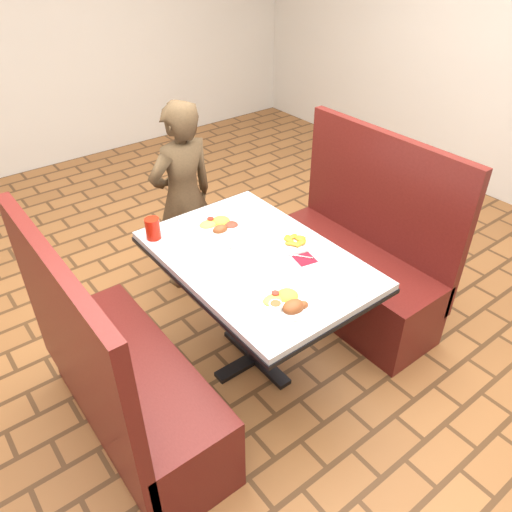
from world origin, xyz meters
The scene contains 15 objects.
room centered at (0.00, 0.00, 1.91)m, with size 7.00×7.04×2.82m.
dining_table centered at (0.00, 0.00, 0.65)m, with size 0.81×1.21×0.75m.
booth_bench_left centered at (-0.80, 0.00, 0.33)m, with size 0.47×1.20×1.17m.
booth_bench_right centered at (0.80, 0.00, 0.33)m, with size 0.47×1.20×1.17m.
diner_person centered at (0.11, 0.92, 0.65)m, with size 0.48×0.31×1.31m, color brown.
near_dinner_plate centered at (-0.13, -0.39, 0.78)m, with size 0.25×0.25×0.08m.
far_dinner_plate centered at (0.01, 0.35, 0.77)m, with size 0.26×0.26×0.07m.
plantain_plate centered at (0.23, -0.04, 0.76)m, with size 0.20×0.20×0.03m.
maroon_napkin centered at (0.18, -0.18, 0.75)m, with size 0.10×0.10×0.00m, color maroon.
spoon_utensil centered at (0.17, -0.14, 0.76)m, with size 0.01×0.14×0.00m, color silver.
red_tumbler centered at (-0.33, 0.47, 0.81)m, with size 0.08×0.08×0.12m, color #B91A0C.
paper_napkin centered at (0.24, -0.47, 0.76)m, with size 0.20×0.15×0.01m, color white.
knife_utensil centered at (-0.03, -0.31, 0.76)m, with size 0.01×0.17×0.00m, color silver.
fork_utensil centered at (-0.09, -0.40, 0.76)m, with size 0.01×0.14×0.00m, color silver.
lettuce_shreds centered at (0.04, 0.06, 0.75)m, with size 0.28×0.32×0.00m, color #7BB94A, non-canonical shape.
Camera 1 is at (-1.29, -1.66, 2.22)m, focal length 35.00 mm.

